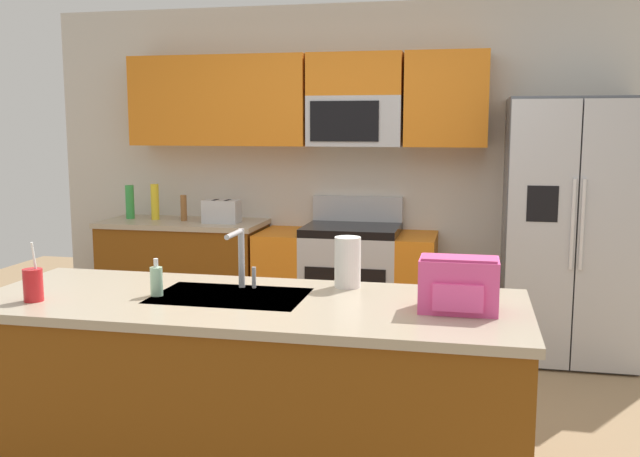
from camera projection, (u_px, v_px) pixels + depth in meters
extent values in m
plane|color=#997A56|center=(302.00, 439.00, 3.79)|extent=(9.00, 9.00, 0.00)
cube|color=beige|center=(364.00, 171.00, 5.68)|extent=(5.20, 0.10, 2.60)
cube|color=orange|center=(177.00, 101.00, 5.71)|extent=(0.70, 0.32, 0.70)
cube|color=orange|center=(262.00, 101.00, 5.56)|extent=(0.73, 0.32, 0.70)
cube|color=orange|center=(447.00, 99.00, 5.26)|extent=(0.61, 0.32, 0.70)
cube|color=#B7BABF|center=(356.00, 121.00, 5.43)|extent=(0.72, 0.32, 0.38)
cube|color=black|center=(344.00, 121.00, 5.28)|extent=(0.52, 0.01, 0.30)
cube|color=orange|center=(356.00, 75.00, 5.38)|extent=(0.72, 0.32, 0.32)
cube|color=brown|center=(185.00, 278.00, 5.76)|extent=(1.27, 0.60, 0.86)
cube|color=tan|center=(183.00, 223.00, 5.69)|extent=(1.30, 0.63, 0.04)
cube|color=#B7BABF|center=(352.00, 287.00, 5.48)|extent=(0.72, 0.60, 0.84)
cube|color=black|center=(345.00, 292.00, 5.18)|extent=(0.60, 0.01, 0.36)
cube|color=black|center=(352.00, 230.00, 5.41)|extent=(0.72, 0.60, 0.06)
cube|color=#B7BABF|center=(358.00, 209.00, 5.65)|extent=(0.72, 0.06, 0.20)
cube|color=orange|center=(284.00, 284.00, 5.59)|extent=(0.36, 0.60, 0.84)
cube|color=orange|center=(416.00, 290.00, 5.37)|extent=(0.28, 0.60, 0.84)
cube|color=#4C4F54|center=(569.00, 230.00, 5.03)|extent=(0.90, 0.70, 1.85)
cube|color=#B7BABF|center=(541.00, 237.00, 4.72)|extent=(0.44, 0.04, 1.81)
cube|color=#B7BABF|center=(612.00, 239.00, 4.62)|extent=(0.44, 0.04, 1.81)
cylinder|color=silver|center=(573.00, 224.00, 4.63)|extent=(0.02, 0.02, 0.60)
cylinder|color=silver|center=(582.00, 225.00, 4.62)|extent=(0.02, 0.02, 0.60)
cube|color=black|center=(542.00, 204.00, 4.66)|extent=(0.20, 0.00, 0.24)
cube|color=brown|center=(249.00, 401.00, 3.19)|extent=(2.39, 0.87, 0.86)
cube|color=tan|center=(248.00, 304.00, 3.12)|extent=(2.43, 0.91, 0.04)
cube|color=#B7BABF|center=(230.00, 299.00, 3.19)|extent=(0.68, 0.44, 0.03)
cube|color=#B7BABF|center=(222.00, 211.00, 5.56)|extent=(0.28, 0.16, 0.18)
cube|color=black|center=(215.00, 200.00, 5.56)|extent=(0.03, 0.11, 0.01)
cube|color=black|center=(227.00, 200.00, 5.54)|extent=(0.03, 0.11, 0.01)
cylinder|color=brown|center=(184.00, 208.00, 5.68)|extent=(0.05, 0.05, 0.21)
cylinder|color=yellow|center=(155.00, 202.00, 5.75)|extent=(0.07, 0.07, 0.29)
cylinder|color=green|center=(130.00, 202.00, 5.81)|extent=(0.07, 0.07, 0.27)
cylinder|color=#B7BABF|center=(241.00, 258.00, 3.33)|extent=(0.03, 0.03, 0.28)
cylinder|color=#B7BABF|center=(234.00, 234.00, 3.22)|extent=(0.02, 0.20, 0.02)
cylinder|color=#B7BABF|center=(254.00, 277.00, 3.33)|extent=(0.02, 0.02, 0.10)
cylinder|color=red|center=(33.00, 285.00, 3.08)|extent=(0.08, 0.08, 0.14)
cylinder|color=white|center=(34.00, 258.00, 3.06)|extent=(0.01, 0.03, 0.14)
cylinder|color=#A5D8B2|center=(156.00, 281.00, 3.18)|extent=(0.06, 0.06, 0.13)
cylinder|color=white|center=(156.00, 263.00, 3.17)|extent=(0.02, 0.02, 0.04)
cylinder|color=white|center=(348.00, 262.00, 3.34)|extent=(0.12, 0.12, 0.24)
cube|color=#EA4C93|center=(459.00, 285.00, 2.91)|extent=(0.32, 0.20, 0.22)
cube|color=#C7417D|center=(459.00, 261.00, 2.88)|extent=(0.30, 0.14, 0.03)
cube|color=#FF54A2|center=(458.00, 298.00, 2.81)|extent=(0.20, 0.03, 0.11)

